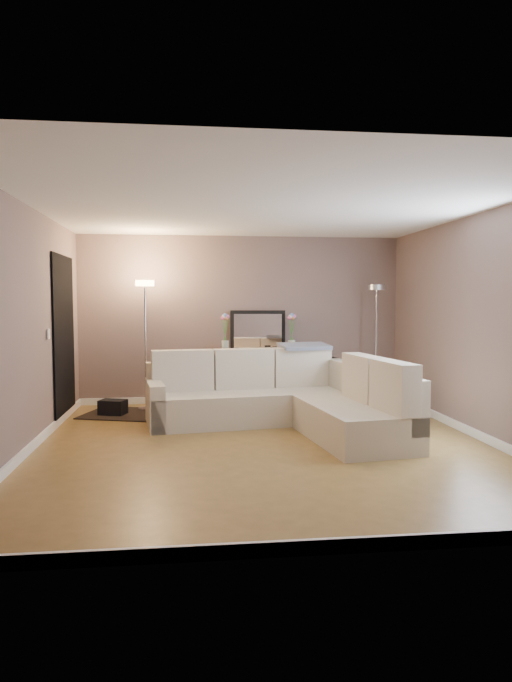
{
  "coord_description": "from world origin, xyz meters",
  "views": [
    {
      "loc": [
        -0.82,
        -6.14,
        1.59
      ],
      "look_at": [
        0.0,
        0.8,
        1.1
      ],
      "focal_mm": 30.0,
      "sensor_mm": 36.0,
      "label": 1
    }
  ],
  "objects": [
    {
      "name": "ceiling",
      "position": [
        0.0,
        0.0,
        2.6
      ],
      "size": [
        5.0,
        5.5,
        0.01
      ],
      "primitive_type": "cube",
      "color": "white",
      "rests_on": "ground"
    },
    {
      "name": "wall_right",
      "position": [
        2.51,
        0.0,
        1.3
      ],
      "size": [
        0.02,
        5.5,
        2.6
      ],
      "primitive_type": "cube",
      "color": "#76605B",
      "rests_on": "ground"
    },
    {
      "name": "floor",
      "position": [
        0.0,
        0.0,
        -0.01
      ],
      "size": [
        5.0,
        5.5,
        0.01
      ],
      "primitive_type": "cube",
      "color": "olive",
      "rests_on": "ground"
    },
    {
      "name": "flower_vase_left",
      "position": [
        -0.27,
        2.53,
        1.04
      ],
      "size": [
        0.14,
        0.12,
        0.64
      ],
      "color": "silver",
      "rests_on": "console_table"
    },
    {
      "name": "flower_vase_right",
      "position": [
        0.75,
        2.48,
        1.04
      ],
      "size": [
        0.14,
        0.12,
        0.64
      ],
      "color": "silver",
      "rests_on": "console_table"
    },
    {
      "name": "console_table",
      "position": [
        0.17,
        2.51,
        0.42
      ],
      "size": [
        1.22,
        0.39,
        0.74
      ],
      "color": "black",
      "rests_on": "floor"
    },
    {
      "name": "baseboard_back",
      "position": [
        0.0,
        2.73,
        0.05
      ],
      "size": [
        5.0,
        0.03,
        0.1
      ],
      "primitive_type": "cube",
      "color": "white",
      "rests_on": "ground"
    },
    {
      "name": "wall_front",
      "position": [
        0.0,
        -2.76,
        1.3
      ],
      "size": [
        5.0,
        0.02,
        2.6
      ],
      "primitive_type": "cube",
      "color": "#76605B",
      "rests_on": "ground"
    },
    {
      "name": "wall_left",
      "position": [
        -2.51,
        0.0,
        1.3
      ],
      "size": [
        0.02,
        5.5,
        2.6
      ],
      "primitive_type": "cube",
      "color": "#76605B",
      "rests_on": "ground"
    },
    {
      "name": "baseboard_right",
      "position": [
        2.48,
        0.0,
        0.05
      ],
      "size": [
        0.03,
        5.5,
        0.1
      ],
      "primitive_type": "cube",
      "color": "white",
      "rests_on": "ground"
    },
    {
      "name": "wall_back",
      "position": [
        0.0,
        2.76,
        1.3
      ],
      "size": [
        5.0,
        0.02,
        2.6
      ],
      "primitive_type": "cube",
      "color": "#76605B",
      "rests_on": "ground"
    },
    {
      "name": "baseboard_front",
      "position": [
        0.0,
        -2.73,
        0.05
      ],
      "size": [
        5.0,
        0.03,
        0.1
      ],
      "primitive_type": "cube",
      "color": "white",
      "rests_on": "ground"
    },
    {
      "name": "switch_plate",
      "position": [
        -2.48,
        0.85,
        1.2
      ],
      "size": [
        0.02,
        0.08,
        0.12
      ],
      "primitive_type": "cube",
      "color": "white",
      "rests_on": "ground"
    },
    {
      "name": "floor_lamp_lit",
      "position": [
        -1.45,
        2.23,
        1.34
      ],
      "size": [
        0.33,
        0.33,
        1.89
      ],
      "color": "silver",
      "rests_on": "floor"
    },
    {
      "name": "black_bag",
      "position": [
        -1.88,
        1.89,
        0.1
      ],
      "size": [
        0.41,
        0.34,
        0.23
      ],
      "primitive_type": "cube",
      "rotation": [
        0.0,
        0.0,
        -0.3
      ],
      "color": "black",
      "rests_on": "charcoal_rug"
    },
    {
      "name": "sectional_sofa",
      "position": [
        0.39,
        0.89,
        0.35
      ],
      "size": [
        3.02,
        2.68,
        0.95
      ],
      "color": "beige",
      "rests_on": "floor"
    },
    {
      "name": "charcoal_rug",
      "position": [
        -1.65,
        1.92,
        0.01
      ],
      "size": [
        1.45,
        1.25,
        0.02
      ],
      "primitive_type": "cube",
      "rotation": [
        0.0,
        0.0,
        -0.3
      ],
      "color": "black",
      "rests_on": "floor"
    },
    {
      "name": "leaning_mirror",
      "position": [
        0.25,
        2.66,
        1.11
      ],
      "size": [
        0.86,
        0.08,
        0.67
      ],
      "color": "black",
      "rests_on": "console_table"
    },
    {
      "name": "floor_lamp_unlit",
      "position": [
        2.02,
        2.27,
        1.3
      ],
      "size": [
        0.27,
        0.27,
        1.84
      ],
      "color": "silver",
      "rests_on": "floor"
    },
    {
      "name": "table_decor",
      "position": [
        0.23,
        2.47,
        0.8
      ],
      "size": [
        0.51,
        0.12,
        0.12
      ],
      "color": "orange",
      "rests_on": "console_table"
    },
    {
      "name": "throw_blanket",
      "position": [
        0.77,
        1.61,
        0.96
      ],
      "size": [
        0.74,
        0.51,
        0.09
      ],
      "primitive_type": "cube",
      "rotation": [
        0.1,
        0.0,
        0.19
      ],
      "color": "slate",
      "rests_on": "sectional_sofa"
    },
    {
      "name": "baseboard_left",
      "position": [
        -2.48,
        0.0,
        0.05
      ],
      "size": [
        0.03,
        5.5,
        0.1
      ],
      "primitive_type": "cube",
      "color": "white",
      "rests_on": "ground"
    },
    {
      "name": "doorway",
      "position": [
        -2.48,
        1.7,
        1.1
      ],
      "size": [
        0.02,
        1.2,
        2.2
      ],
      "primitive_type": "cube",
      "color": "black",
      "rests_on": "ground"
    }
  ]
}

